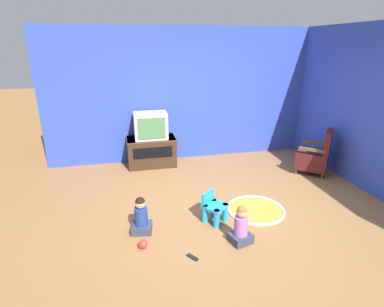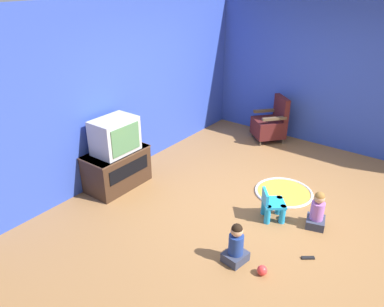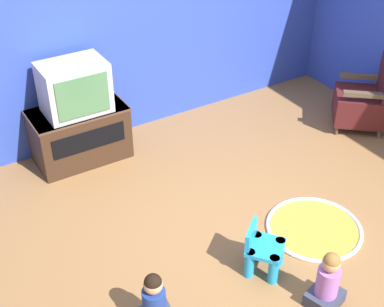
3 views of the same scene
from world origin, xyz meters
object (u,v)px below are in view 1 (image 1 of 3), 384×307
Objects in this scene: child_watching_center at (241,227)px; yellow_kid_chair at (214,209)px; remote_control at (192,257)px; television at (151,126)px; black_armchair at (315,156)px; toy_ball at (143,244)px; tv_cabinet at (152,151)px; child_watching_left at (141,217)px.

yellow_kid_chair is at bearing 92.74° from child_watching_center.
remote_control is at bearing 177.61° from child_watching_center.
black_armchair is (3.00, -1.06, -0.50)m from television.
black_armchair is 1.69× the size of child_watching_center.
black_armchair is 2.05× the size of yellow_kid_chair.
remote_control is at bearing -29.59° from toy_ball.
black_armchair is 7.73× the size of toy_ball.
child_watching_center is at bearing -73.48° from television.
yellow_kid_chair is 0.57m from child_watching_center.
television reaches higher than black_armchair.
tv_cabinet is 8.64× the size of toy_ball.
child_watching_left is at bearing 141.03° from child_watching_center.
yellow_kid_chair is 1.10m from toy_ball.
television is 4.41× the size of remote_control.
toy_ball is at bearing 162.18° from yellow_kid_chair.
child_watching_left reaches higher than remote_control.
black_armchair is at bearing -94.15° from remote_control.
remote_control is at bearing -15.51° from black_armchair.
child_watching_left is at bearing 143.56° from yellow_kid_chair.
black_armchair is 2.66m from yellow_kid_chair.
remote_control is (0.54, -0.66, -0.21)m from child_watching_left.
tv_cabinet is 3.01m from remote_control.
child_watching_center is 1.22m from toy_ball.
yellow_kid_chair is (0.64, -2.26, -0.66)m from television.
tv_cabinet is at bearing 89.89° from child_watching_center.
child_watching_left is at bearing -99.02° from television.
black_armchair reaches higher than child_watching_left.
child_watching_center is (0.83, -2.80, -0.62)m from television.
tv_cabinet reaches higher than child_watching_center.
black_armchair is at bearing 22.17° from child_watching_center.
yellow_kid_chair is at bearing -71.92° from remote_control.
television is 3.08m from remote_control.
child_watching_center is 3.55× the size of remote_control.
child_watching_center is 4.58× the size of toy_ball.
tv_cabinet is at bearing 82.05° from toy_ball.
child_watching_left is 1.29m from child_watching_center.
child_watching_center is at bearing -113.98° from remote_control.
television reaches higher than remote_control.
television is 1.51× the size of yellow_kid_chair.
child_watching_center reaches higher than yellow_kid_chair.
remote_control is (-0.66, -0.16, -0.21)m from child_watching_center.
yellow_kid_chair reaches higher than toy_ball.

